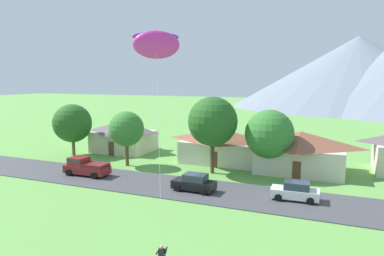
{
  "coord_description": "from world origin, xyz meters",
  "views": [
    {
      "loc": [
        7.51,
        -2.8,
        10.91
      ],
      "look_at": [
        -0.92,
        17.87,
        7.75
      ],
      "focal_mm": 32.61,
      "sensor_mm": 36.0,
      "label": 1
    }
  ],
  "objects_px": {
    "house_leftmost": "(221,145)",
    "tree_left_of_center": "(269,134)",
    "house_rightmost": "(300,151)",
    "parked_car_white_mid_east": "(295,191)",
    "tree_right_of_center": "(72,123)",
    "house_left_center": "(124,135)",
    "kite_flyer_with_kite": "(156,47)",
    "parked_car_black_west_end": "(194,183)",
    "tree_center": "(213,122)",
    "pickup_truck_maroon_west_side": "(86,167)",
    "tree_near_left": "(126,129)"
  },
  "relations": [
    {
      "from": "house_leftmost",
      "to": "pickup_truck_maroon_west_side",
      "type": "distance_m",
      "value": 17.21
    },
    {
      "from": "tree_near_left",
      "to": "pickup_truck_maroon_west_side",
      "type": "relative_size",
      "value": 1.33
    },
    {
      "from": "kite_flyer_with_kite",
      "to": "house_rightmost",
      "type": "bearing_deg",
      "value": 70.23
    },
    {
      "from": "house_leftmost",
      "to": "parked_car_white_mid_east",
      "type": "height_order",
      "value": "house_leftmost"
    },
    {
      "from": "house_left_center",
      "to": "tree_center",
      "type": "relative_size",
      "value": 0.98
    },
    {
      "from": "house_leftmost",
      "to": "tree_left_of_center",
      "type": "height_order",
      "value": "tree_left_of_center"
    },
    {
      "from": "tree_left_of_center",
      "to": "tree_center",
      "type": "relative_size",
      "value": 0.84
    },
    {
      "from": "parked_car_black_west_end",
      "to": "tree_right_of_center",
      "type": "bearing_deg",
      "value": 158.91
    },
    {
      "from": "house_left_center",
      "to": "kite_flyer_with_kite",
      "type": "xyz_separation_m",
      "value": [
        18.1,
        -23.35,
        10.57
      ]
    },
    {
      "from": "house_rightmost",
      "to": "kite_flyer_with_kite",
      "type": "distance_m",
      "value": 25.02
    },
    {
      "from": "house_leftmost",
      "to": "tree_near_left",
      "type": "distance_m",
      "value": 12.43
    },
    {
      "from": "tree_left_of_center",
      "to": "tree_right_of_center",
      "type": "height_order",
      "value": "tree_left_of_center"
    },
    {
      "from": "house_left_center",
      "to": "house_leftmost",
      "type": "bearing_deg",
      "value": -4.33
    },
    {
      "from": "house_leftmost",
      "to": "house_rightmost",
      "type": "height_order",
      "value": "house_rightmost"
    },
    {
      "from": "parked_car_black_west_end",
      "to": "pickup_truck_maroon_west_side",
      "type": "height_order",
      "value": "pickup_truck_maroon_west_side"
    },
    {
      "from": "house_left_center",
      "to": "kite_flyer_with_kite",
      "type": "distance_m",
      "value": 31.38
    },
    {
      "from": "kite_flyer_with_kite",
      "to": "tree_left_of_center",
      "type": "bearing_deg",
      "value": 76.09
    },
    {
      "from": "house_leftmost",
      "to": "tree_right_of_center",
      "type": "height_order",
      "value": "tree_right_of_center"
    },
    {
      "from": "house_rightmost",
      "to": "parked_car_white_mid_east",
      "type": "relative_size",
      "value": 2.48
    },
    {
      "from": "tree_center",
      "to": "pickup_truck_maroon_west_side",
      "type": "distance_m",
      "value": 15.29
    },
    {
      "from": "house_left_center",
      "to": "tree_center",
      "type": "height_order",
      "value": "tree_center"
    },
    {
      "from": "pickup_truck_maroon_west_side",
      "to": "house_left_center",
      "type": "bearing_deg",
      "value": 104.88
    },
    {
      "from": "house_rightmost",
      "to": "parked_car_white_mid_east",
      "type": "height_order",
      "value": "house_rightmost"
    },
    {
      "from": "parked_car_black_west_end",
      "to": "house_leftmost",
      "type": "bearing_deg",
      "value": 95.5
    },
    {
      "from": "house_rightmost",
      "to": "tree_left_of_center",
      "type": "bearing_deg",
      "value": -135.49
    },
    {
      "from": "house_leftmost",
      "to": "house_left_center",
      "type": "bearing_deg",
      "value": 175.67
    },
    {
      "from": "house_left_center",
      "to": "pickup_truck_maroon_west_side",
      "type": "xyz_separation_m",
      "value": [
        3.51,
        -13.22,
        -1.35
      ]
    },
    {
      "from": "parked_car_white_mid_east",
      "to": "kite_flyer_with_kite",
      "type": "height_order",
      "value": "kite_flyer_with_kite"
    },
    {
      "from": "house_rightmost",
      "to": "parked_car_black_west_end",
      "type": "bearing_deg",
      "value": -126.72
    },
    {
      "from": "house_left_center",
      "to": "parked_car_white_mid_east",
      "type": "height_order",
      "value": "house_left_center"
    },
    {
      "from": "tree_left_of_center",
      "to": "pickup_truck_maroon_west_side",
      "type": "bearing_deg",
      "value": -156.94
    },
    {
      "from": "tree_left_of_center",
      "to": "pickup_truck_maroon_west_side",
      "type": "xyz_separation_m",
      "value": [
        -19.11,
        -8.14,
        -3.67
      ]
    },
    {
      "from": "tree_left_of_center",
      "to": "tree_center",
      "type": "height_order",
      "value": "tree_center"
    },
    {
      "from": "tree_right_of_center",
      "to": "pickup_truck_maroon_west_side",
      "type": "bearing_deg",
      "value": -42.71
    },
    {
      "from": "house_rightmost",
      "to": "kite_flyer_with_kite",
      "type": "bearing_deg",
      "value": -109.77
    },
    {
      "from": "tree_left_of_center",
      "to": "pickup_truck_maroon_west_side",
      "type": "distance_m",
      "value": 21.09
    },
    {
      "from": "pickup_truck_maroon_west_side",
      "to": "kite_flyer_with_kite",
      "type": "distance_m",
      "value": 21.39
    },
    {
      "from": "house_rightmost",
      "to": "tree_right_of_center",
      "type": "relative_size",
      "value": 1.43
    },
    {
      "from": "tree_center",
      "to": "tree_right_of_center",
      "type": "bearing_deg",
      "value": 176.06
    },
    {
      "from": "tree_right_of_center",
      "to": "parked_car_white_mid_east",
      "type": "height_order",
      "value": "tree_right_of_center"
    },
    {
      "from": "pickup_truck_maroon_west_side",
      "to": "parked_car_white_mid_east",
      "type": "bearing_deg",
      "value": 1.25
    },
    {
      "from": "tree_right_of_center",
      "to": "parked_car_black_west_end",
      "type": "xyz_separation_m",
      "value": [
        22.07,
        -8.51,
        -3.79
      ]
    },
    {
      "from": "house_leftmost",
      "to": "parked_car_black_west_end",
      "type": "xyz_separation_m",
      "value": [
        1.21,
        -12.59,
        -1.44
      ]
    },
    {
      "from": "parked_car_white_mid_east",
      "to": "pickup_truck_maroon_west_side",
      "type": "height_order",
      "value": "pickup_truck_maroon_west_side"
    },
    {
      "from": "house_rightmost",
      "to": "pickup_truck_maroon_west_side",
      "type": "height_order",
      "value": "house_rightmost"
    },
    {
      "from": "tree_left_of_center",
      "to": "tree_near_left",
      "type": "bearing_deg",
      "value": -172.08
    },
    {
      "from": "parked_car_white_mid_east",
      "to": "house_left_center",
      "type": "bearing_deg",
      "value": 154.25
    },
    {
      "from": "kite_flyer_with_kite",
      "to": "pickup_truck_maroon_west_side",
      "type": "bearing_deg",
      "value": 145.23
    },
    {
      "from": "tree_center",
      "to": "house_rightmost",
      "type": "bearing_deg",
      "value": 27.06
    },
    {
      "from": "tree_center",
      "to": "parked_car_black_west_end",
      "type": "distance_m",
      "value": 8.76
    }
  ]
}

